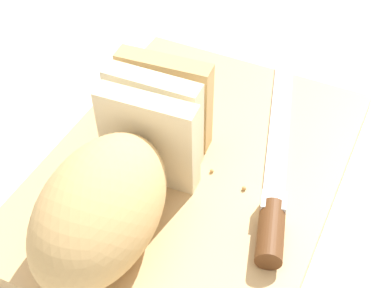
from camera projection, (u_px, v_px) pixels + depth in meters
The scene contains 8 objects.
ground_plane at pixel (192, 181), 0.57m from camera, with size 3.00×3.00×0.00m, color silver.
cutting_board at pixel (192, 173), 0.56m from camera, with size 0.36×0.27×0.02m, color tan.
bread_loaf at pixel (118, 181), 0.47m from camera, with size 0.24×0.11×0.10m.
bread_knife at pixel (274, 196), 0.51m from camera, with size 0.29×0.10×0.02m.
crumb_near_knife at pixel (199, 153), 0.56m from camera, with size 0.01×0.01×0.01m, color tan.
crumb_near_loaf at pixel (244, 188), 0.53m from camera, with size 0.00×0.00×0.00m, color tan.
crumb_stray_left at pixel (212, 171), 0.54m from camera, with size 0.00×0.00×0.00m, color tan.
crumb_stray_right at pixel (144, 192), 0.52m from camera, with size 0.00×0.00×0.00m, color tan.
Camera 1 is at (-0.34, -0.15, 0.43)m, focal length 52.63 mm.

